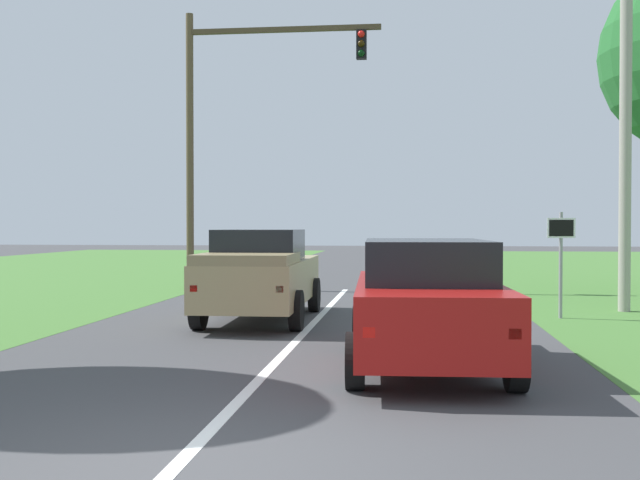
{
  "coord_description": "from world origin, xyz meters",
  "views": [
    {
      "loc": [
        1.95,
        -6.33,
        2.05
      ],
      "look_at": [
        -0.49,
        14.94,
        1.64
      ],
      "focal_mm": 42.73,
      "sensor_mm": 36.0,
      "label": 1
    }
  ],
  "objects": [
    {
      "name": "ground_plane",
      "position": [
        0.0,
        9.91,
        0.0
      ],
      "size": [
        120.0,
        120.0,
        0.0
      ],
      "primitive_type": "plane",
      "color": "#424244"
    },
    {
      "name": "red_suv_near",
      "position": [
        2.23,
        4.73,
        0.97
      ],
      "size": [
        2.36,
        4.97,
        1.84
      ],
      "color": "#9E1411",
      "rests_on": "ground_plane"
    },
    {
      "name": "pickup_truck_lead",
      "position": [
        -1.17,
        9.71,
        1.0
      ],
      "size": [
        2.24,
        5.42,
        1.96
      ],
      "color": "tan",
      "rests_on": "ground_plane"
    },
    {
      "name": "traffic_light",
      "position": [
        -3.65,
        17.77,
        5.7
      ],
      "size": [
        6.32,
        0.4,
        8.9
      ],
      "color": "brown",
      "rests_on": "ground_plane"
    },
    {
      "name": "keep_moving_sign",
      "position": [
        5.31,
        10.85,
        1.5
      ],
      "size": [
        0.6,
        0.09,
        2.34
      ],
      "color": "gray",
      "rests_on": "ground_plane"
    },
    {
      "name": "utility_pole_right",
      "position": [
        7.08,
        12.41,
        4.08
      ],
      "size": [
        0.28,
        0.28,
        8.17
      ],
      "primitive_type": "cylinder",
      "color": "#9E998E",
      "rests_on": "ground_plane"
    }
  ]
}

